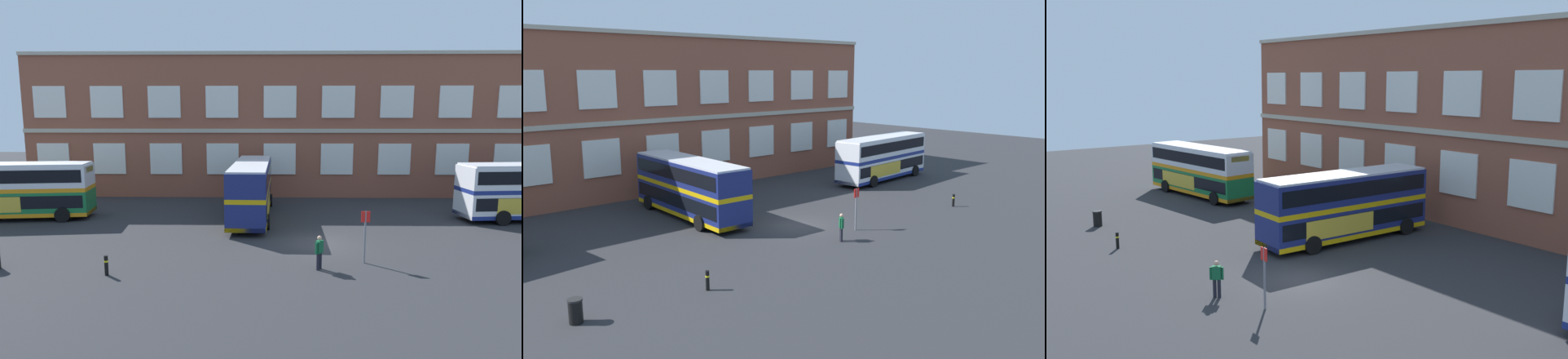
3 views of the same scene
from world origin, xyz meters
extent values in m
plane|color=#2B2B2D|center=(0.00, 2.00, 0.00)|extent=(120.00, 120.00, 0.00)
cube|color=brown|center=(-1.97, 18.00, 6.35)|extent=(46.43, 8.00, 12.70)
cube|color=#B2A893|center=(-1.97, 13.92, 6.10)|extent=(46.43, 0.16, 0.36)
cube|color=#B2A893|center=(-1.97, 13.95, 12.85)|extent=(46.43, 0.28, 0.30)
cube|color=silver|center=(-22.61, 13.94, 3.56)|extent=(2.89, 0.12, 2.79)
cube|color=silver|center=(-17.45, 13.94, 3.56)|extent=(2.89, 0.12, 2.79)
cube|color=silver|center=(-12.29, 13.94, 3.56)|extent=(2.89, 0.12, 2.79)
cube|color=silver|center=(-7.13, 13.94, 3.56)|extent=(2.89, 0.12, 2.79)
cube|color=silver|center=(-1.97, 13.94, 3.56)|extent=(2.89, 0.12, 2.79)
cube|color=silver|center=(3.19, 13.94, 3.56)|extent=(2.89, 0.12, 2.79)
cube|color=silver|center=(-22.61, 13.94, 8.64)|extent=(2.89, 0.12, 2.79)
cube|color=silver|center=(-17.45, 13.94, 8.64)|extent=(2.89, 0.12, 2.79)
cube|color=silver|center=(-12.29, 13.94, 8.64)|extent=(2.89, 0.12, 2.79)
cube|color=silver|center=(-7.13, 13.94, 8.64)|extent=(2.89, 0.12, 2.79)
cube|color=silver|center=(-1.97, 13.94, 8.64)|extent=(2.89, 0.12, 2.79)
cube|color=silver|center=(3.19, 13.94, 8.64)|extent=(2.89, 0.12, 2.79)
cube|color=#197038|center=(-21.48, 5.50, 1.23)|extent=(11.22, 3.82, 1.75)
cube|color=black|center=(-21.48, 5.50, 1.44)|extent=(10.79, 3.81, 0.90)
cube|color=orange|center=(-21.48, 5.50, 2.25)|extent=(11.22, 3.82, 0.30)
cube|color=silver|center=(-21.48, 5.50, 3.17)|extent=(11.22, 3.82, 1.55)
cube|color=black|center=(-21.48, 5.50, 3.25)|extent=(10.79, 3.81, 0.90)
cube|color=orange|center=(-21.48, 5.50, 0.49)|extent=(11.23, 3.84, 0.28)
cube|color=silver|center=(-21.48, 5.50, 4.01)|extent=(10.99, 3.69, 0.12)
cube|color=gold|center=(-22.64, 4.07, 1.31)|extent=(4.81, 0.60, 1.10)
cube|color=yellow|center=(-16.04, 6.15, 3.60)|extent=(0.25, 1.65, 0.40)
cylinder|color=black|center=(-17.50, 4.69, 0.52)|extent=(1.07, 0.44, 1.04)
cylinder|color=black|center=(-17.80, 7.22, 0.52)|extent=(1.07, 0.44, 1.04)
cylinder|color=black|center=(-24.61, 3.85, 0.52)|extent=(1.07, 0.44, 1.04)
cylinder|color=black|center=(-24.90, 6.38, 0.52)|extent=(1.07, 0.44, 1.04)
cube|color=navy|center=(-4.22, 6.38, 1.23)|extent=(2.90, 11.08, 1.75)
cube|color=black|center=(-4.22, 6.38, 1.44)|extent=(2.92, 10.64, 0.90)
cube|color=gold|center=(-4.22, 6.38, 2.25)|extent=(2.90, 11.08, 0.30)
cube|color=navy|center=(-4.22, 6.38, 3.17)|extent=(2.90, 11.08, 1.55)
cube|color=black|center=(-4.22, 6.38, 3.25)|extent=(2.92, 10.64, 0.90)
cube|color=gold|center=(-4.22, 6.38, 0.49)|extent=(2.92, 11.08, 0.28)
cube|color=silver|center=(-4.22, 6.38, 4.01)|extent=(2.79, 10.85, 0.12)
cube|color=gold|center=(-2.97, 5.02, 1.31)|extent=(0.18, 4.84, 1.10)
cube|color=yellow|center=(-4.05, 11.85, 3.60)|extent=(1.66, 0.11, 0.40)
cylinder|color=black|center=(-2.83, 10.19, 0.52)|extent=(0.35, 1.05, 1.04)
cylinder|color=black|center=(-5.37, 10.27, 0.52)|extent=(0.35, 1.05, 1.04)
cylinder|color=black|center=(-3.05, 3.04, 0.52)|extent=(0.35, 1.05, 1.04)
cylinder|color=black|center=(-5.60, 3.12, 0.52)|extent=(0.35, 1.05, 1.04)
cylinder|color=black|center=(-0.44, -4.21, 0.42)|extent=(0.23, 0.23, 0.85)
cylinder|color=black|center=(-0.57, -4.36, 0.42)|extent=(0.23, 0.23, 0.85)
cube|color=#145933|center=(-0.50, -4.29, 1.15)|extent=(0.44, 0.46, 0.60)
cylinder|color=#145933|center=(-0.34, -4.08, 1.12)|extent=(0.15, 0.15, 0.57)
cylinder|color=#145933|center=(-0.67, -4.49, 1.12)|extent=(0.15, 0.15, 0.57)
sphere|color=tan|center=(-0.50, -4.29, 1.59)|extent=(0.22, 0.22, 0.22)
cylinder|color=slate|center=(1.91, -3.32, 1.35)|extent=(0.10, 0.10, 2.70)
cube|color=red|center=(1.91, -3.34, 2.42)|extent=(0.44, 0.04, 0.56)
cylinder|color=black|center=(-16.42, -4.50, 0.47)|extent=(0.56, 0.56, 0.95)
cylinder|color=black|center=(-16.42, -4.50, 0.99)|extent=(0.60, 0.60, 0.08)
cylinder|color=black|center=(-10.60, -5.21, 0.47)|extent=(0.18, 0.18, 0.95)
cylinder|color=yellow|center=(-10.60, -5.21, 0.68)|extent=(0.19, 0.19, 0.08)
camera|label=1|loc=(-2.99, -24.07, 7.44)|focal=29.08mm
camera|label=2|loc=(-23.68, -25.21, 9.90)|focal=37.44mm
camera|label=3|loc=(21.58, -15.93, 9.65)|focal=40.22mm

